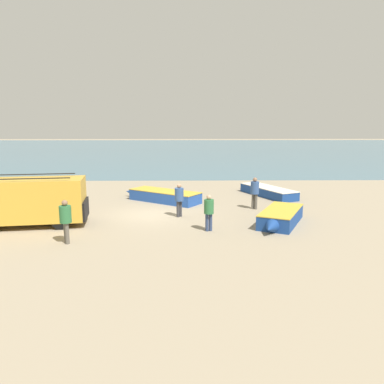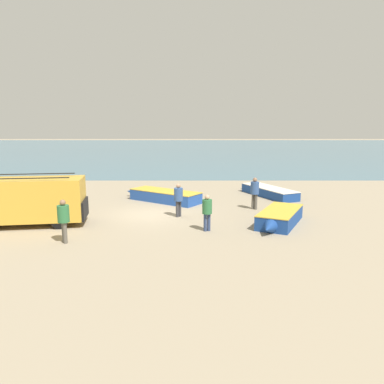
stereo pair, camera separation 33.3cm
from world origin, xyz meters
TOP-DOWN VIEW (x-y plane):
  - ground_plane at (0.00, 0.00)m, footprint 200.00×200.00m
  - sea_water at (0.00, 52.00)m, footprint 120.00×80.00m
  - parked_van at (-5.53, -2.07)m, footprint 5.40×2.65m
  - fishing_rowboat_0 at (7.12, 5.28)m, footprint 3.20×5.46m
  - fishing_rowboat_1 at (6.24, -1.98)m, footprint 2.90×4.31m
  - fishing_rowboat_2 at (0.31, 3.52)m, footprint 5.12×3.98m
  - fisherman_0 at (2.79, -3.03)m, footprint 0.43×0.43m
  - fisherman_1 at (-2.98, -4.71)m, footprint 0.46×0.46m
  - fisherman_2 at (1.43, -0.42)m, footprint 0.45×0.45m
  - fisherman_3 at (5.60, 1.28)m, footprint 0.47×0.47m

SIDE VIEW (x-z plane):
  - ground_plane at x=0.00m, z-range 0.00..0.00m
  - sea_water at x=0.00m, z-range 0.00..0.01m
  - fishing_rowboat_0 at x=7.12m, z-range 0.00..0.59m
  - fishing_rowboat_2 at x=0.31m, z-range 0.00..0.68m
  - fishing_rowboat_1 at x=6.24m, z-range 0.00..0.69m
  - fisherman_0 at x=2.79m, z-range 0.16..1.80m
  - fisherman_2 at x=1.43m, z-range 0.17..1.89m
  - fisherman_1 at x=-2.98m, z-range 0.17..1.94m
  - fisherman_3 at x=5.60m, z-range 0.17..1.96m
  - parked_van at x=-5.53m, z-range 0.04..2.40m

